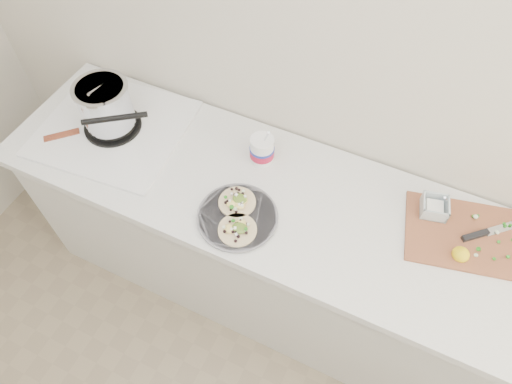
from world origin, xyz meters
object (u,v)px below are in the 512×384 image
at_px(tub, 262,148).
at_px(taco_plate, 237,216).
at_px(bacon_plate, 62,137).
at_px(cutboard, 466,231).
at_px(stove, 109,114).

bearing_deg(tub, taco_plate, -83.15).
bearing_deg(tub, bacon_plate, -162.65).
height_order(taco_plate, cutboard, cutboard).
bearing_deg(cutboard, bacon_plate, 176.11).
xyz_separation_m(stove, taco_plate, (0.69, -0.18, -0.08)).
bearing_deg(cutboard, taco_plate, -171.90).
xyz_separation_m(stove, cutboard, (1.47, 0.12, -0.08)).
xyz_separation_m(stove, tub, (0.65, 0.12, -0.03)).
bearing_deg(cutboard, stove, 171.91).
relative_size(taco_plate, cutboard, 0.62).
relative_size(cutboard, bacon_plate, 2.14).
relative_size(stove, taco_plate, 2.10).
relative_size(stove, tub, 2.88).
height_order(taco_plate, tub, tub).
bearing_deg(tub, stove, -169.49).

